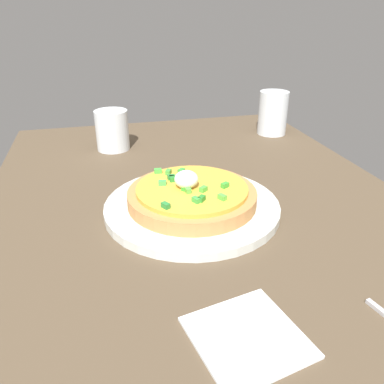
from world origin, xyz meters
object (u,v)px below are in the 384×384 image
object	(u,v)px
napkin	(247,337)
plate	(192,207)
cup_near	(112,132)
cup_far	(273,115)
pizza	(192,195)

from	to	relation	value
napkin	plate	bearing A→B (deg)	177.94
cup_near	cup_far	bearing A→B (deg)	92.99
plate	pizza	distance (cm)	2.25
pizza	cup_far	size ratio (longest dim) A/B	1.93
pizza	cup_near	bearing A→B (deg)	-162.38
cup_near	pizza	bearing A→B (deg)	17.62
pizza	napkin	world-z (taller)	pizza
cup_near	napkin	xyz separation A→B (cm)	(61.64, 9.76, -3.97)
cup_far	napkin	world-z (taller)	cup_far
plate	pizza	bearing A→B (deg)	-95.94
plate	cup_far	distance (cm)	47.40
pizza	napkin	bearing A→B (deg)	-1.98
cup_near	cup_far	size ratio (longest dim) A/B	0.84
plate	cup_near	world-z (taller)	cup_near
cup_far	plate	bearing A→B (deg)	-40.39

